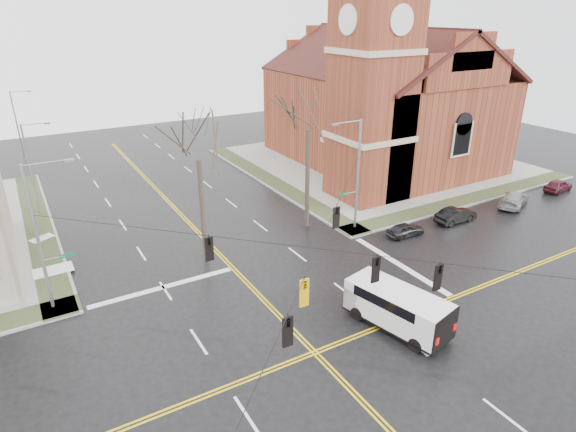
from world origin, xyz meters
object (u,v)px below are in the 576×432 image
signal_pole_nw (40,234)px  parked_car_a (405,230)px  parked_car_d (558,185)px  tree_ne (308,123)px  streetlight_north_a (32,166)px  parked_car_c (514,199)px  church (381,91)px  streetlight_north_b (18,122)px  signal_pole_ne (356,172)px  tree_nw_near (198,153)px  parked_car_b (456,215)px  cargo_van (394,305)px

signal_pole_nw → parked_car_a: bearing=-7.1°
parked_car_d → tree_ne: 28.14m
streetlight_north_a → parked_car_c: size_ratio=1.72×
church → parked_car_c: 18.53m
streetlight_north_b → parked_car_a: (24.79, -39.65, -3.92)m
signal_pole_ne → tree_ne: bearing=144.3°
church → tree_nw_near: church is taller
signal_pole_nw → parked_car_c: size_ratio=1.93×
streetlight_north_b → parked_car_a: 46.93m
signal_pole_nw → streetlight_north_b: signal_pole_nw is taller
parked_car_c → tree_nw_near: 29.64m
tree_ne → parked_car_b: bearing=-25.4°
signal_pole_nw → tree_nw_near: size_ratio=0.83×
streetlight_north_b → cargo_van: 50.82m
parked_car_c → cargo_van: bearing=87.1°
signal_pole_ne → parked_car_b: bearing=-21.1°
cargo_van → tree_ne: size_ratio=0.53×
signal_pole_nw → parked_car_a: (25.46, -3.15, -4.40)m
signal_pole_ne → streetlight_north_b: size_ratio=1.12×
streetlight_north_a → tree_ne: bearing=-37.1°
cargo_van → parked_car_c: bearing=7.5°
church → cargo_van: 32.48m
tree_nw_near → tree_ne: tree_ne is taller
church → cargo_van: (-19.55, -24.96, -7.06)m
parked_car_c → parked_car_a: bearing=65.6°
church → streetlight_north_b: size_ratio=3.44×
streetlight_north_a → streetlight_north_b: bearing=90.0°
church → signal_pole_nw: size_ratio=3.06×
cargo_van → signal_pole_ne: bearing=49.2°
parked_car_c → tree_nw_near: size_ratio=0.43×
parked_car_a → parked_car_b: (5.62, -0.10, 0.09)m
church → parked_car_b: size_ratio=7.05×
church → parked_car_c: church is taller
tree_ne → parked_car_d: bearing=-11.4°
streetlight_north_b → tree_nw_near: 36.44m
cargo_van → tree_ne: 16.06m
cargo_van → parked_car_b: bearing=16.9°
parked_car_a → parked_car_c: bearing=-88.0°
church → streetlight_north_a: size_ratio=3.44×
church → tree_nw_near: 28.34m
church → parked_car_a: 21.10m
signal_pole_ne → tree_nw_near: tree_nw_near is taller
parked_car_d → streetlight_north_b: bearing=42.4°
streetlight_north_a → tree_ne: size_ratio=0.66×
parked_car_b → parked_car_d: 14.83m
streetlight_north_a → parked_car_b: streetlight_north_a is taller
streetlight_north_b → cargo_van: (15.87, -48.18, -3.10)m
parked_car_a → church: bearing=-30.0°
church → streetlight_north_b: 42.53m
signal_pole_nw → parked_car_c: 39.01m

